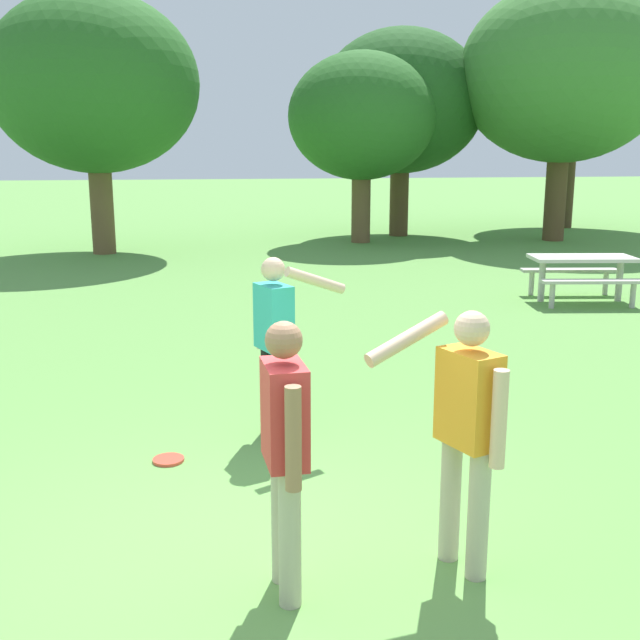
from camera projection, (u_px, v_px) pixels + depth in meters
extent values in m
plane|color=#609947|center=(227.00, 546.00, 5.03)|extent=(120.00, 120.00, 0.00)
cylinder|color=black|center=(268.00, 389.00, 6.96)|extent=(0.13, 0.13, 0.82)
cylinder|color=black|center=(281.00, 397.00, 6.74)|extent=(0.13, 0.13, 0.82)
cube|color=#33B2AD|center=(274.00, 317.00, 6.70)|extent=(0.34, 0.43, 0.58)
sphere|color=beige|center=(273.00, 269.00, 6.61)|extent=(0.21, 0.21, 0.21)
cylinder|color=beige|center=(261.00, 317.00, 6.93)|extent=(0.09, 0.09, 0.58)
cylinder|color=beige|center=(315.00, 281.00, 6.54)|extent=(0.57, 0.29, 0.28)
cylinder|color=#B7AD93|center=(478.00, 515.00, 4.58)|extent=(0.13, 0.13, 0.82)
cylinder|color=#B7AD93|center=(450.00, 498.00, 4.80)|extent=(0.13, 0.13, 0.82)
cube|color=orange|center=(469.00, 398.00, 4.54)|extent=(0.34, 0.43, 0.58)
sphere|color=beige|center=(472.00, 329.00, 4.44)|extent=(0.21, 0.21, 0.21)
cylinder|color=beige|center=(499.00, 419.00, 4.33)|extent=(0.09, 0.09, 0.58)
cylinder|color=beige|center=(407.00, 339.00, 4.55)|extent=(0.57, 0.29, 0.28)
cylinder|color=#B7AD93|center=(282.00, 518.00, 4.55)|extent=(0.13, 0.13, 0.82)
cylinder|color=#B7AD93|center=(290.00, 539.00, 4.30)|extent=(0.13, 0.13, 0.82)
cube|color=#D83838|center=(285.00, 414.00, 4.27)|extent=(0.24, 0.39, 0.58)
sphere|color=#9E7051|center=(284.00, 340.00, 4.18)|extent=(0.21, 0.21, 0.21)
cylinder|color=#9E7051|center=(277.00, 407.00, 4.53)|extent=(0.09, 0.09, 0.58)
cylinder|color=#9E7051|center=(293.00, 439.00, 4.04)|extent=(0.09, 0.09, 0.58)
cylinder|color=#E04733|center=(168.00, 460.00, 6.39)|extent=(0.26, 0.26, 0.03)
cube|color=beige|center=(582.00, 258.00, 12.89)|extent=(1.79, 0.99, 0.06)
cube|color=#B6B2A8|center=(594.00, 281.00, 12.39)|extent=(1.72, 0.50, 0.05)
cube|color=#B6B2A8|center=(569.00, 270.00, 13.52)|extent=(1.72, 0.50, 0.05)
cylinder|color=#B6B2A8|center=(542.00, 281.00, 12.96)|extent=(0.11, 0.11, 0.71)
cylinder|color=#B6B2A8|center=(552.00, 296.00, 12.43)|extent=(0.09, 0.09, 0.41)
cylinder|color=#B6B2A8|center=(531.00, 283.00, 13.56)|extent=(0.09, 0.09, 0.41)
cylinder|color=#B6B2A8|center=(619.00, 280.00, 12.99)|extent=(0.11, 0.11, 0.71)
cylinder|color=#B6B2A8|center=(633.00, 295.00, 12.45)|extent=(0.09, 0.09, 0.41)
cylinder|color=#B6B2A8|center=(606.00, 283.00, 13.58)|extent=(0.09, 0.09, 0.41)
cylinder|color=brown|center=(102.00, 199.00, 18.63)|extent=(0.56, 0.56, 2.69)
ellipsoid|color=#286023|center=(94.00, 83.00, 18.03)|extent=(4.94, 4.94, 4.20)
cylinder|color=brown|center=(361.00, 200.00, 20.90)|extent=(0.52, 0.52, 2.29)
ellipsoid|color=#286023|center=(362.00, 116.00, 20.41)|extent=(3.97, 3.97, 3.37)
cylinder|color=brown|center=(399.00, 192.00, 22.48)|extent=(0.55, 0.55, 2.53)
ellipsoid|color=#21511E|center=(401.00, 101.00, 21.91)|extent=(4.78, 4.78, 4.06)
cylinder|color=brown|center=(556.00, 187.00, 21.25)|extent=(0.58, 0.58, 2.98)
ellipsoid|color=#3D7A33|center=(564.00, 73.00, 20.58)|extent=(5.61, 5.61, 4.77)
cylinder|color=#4C3823|center=(566.00, 170.00, 24.65)|extent=(0.58, 0.58, 3.73)
ellipsoid|color=#21511E|center=(574.00, 59.00, 23.90)|extent=(5.56, 5.56, 4.73)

